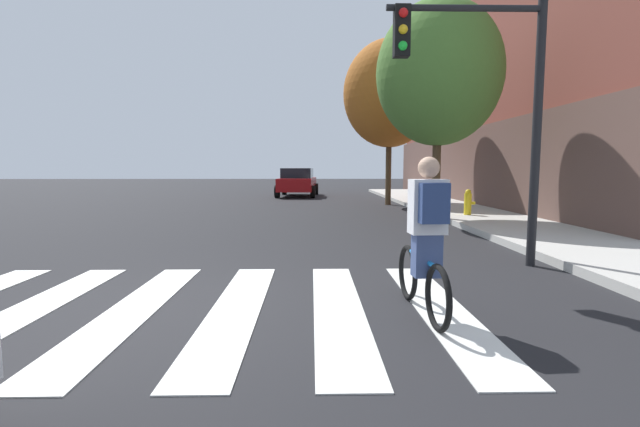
% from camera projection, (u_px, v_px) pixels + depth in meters
% --- Properties ---
extents(ground_plane, '(120.00, 120.00, 0.00)m').
position_uv_depth(ground_plane, '(167.00, 310.00, 4.95)').
color(ground_plane, black).
extents(crosswalk_stripes, '(6.27, 3.82, 0.01)m').
position_uv_depth(crosswalk_stripes, '(185.00, 309.00, 4.95)').
color(crosswalk_stripes, silver).
rests_on(crosswalk_stripes, ground).
extents(sedan_mid, '(2.37, 4.64, 1.56)m').
position_uv_depth(sedan_mid, '(298.00, 182.00, 24.69)').
color(sedan_mid, maroon).
rests_on(sedan_mid, ground).
extents(cyclist, '(0.37, 1.71, 1.69)m').
position_uv_depth(cyclist, '(426.00, 239.00, 4.61)').
color(cyclist, black).
rests_on(cyclist, ground).
extents(traffic_light_near, '(2.47, 0.28, 4.20)m').
position_uv_depth(traffic_light_near, '(486.00, 85.00, 6.86)').
color(traffic_light_near, black).
rests_on(traffic_light_near, ground).
extents(fire_hydrant, '(0.33, 0.22, 0.78)m').
position_uv_depth(fire_hydrant, '(468.00, 202.00, 13.51)').
color(fire_hydrant, gold).
rests_on(fire_hydrant, sidewalk).
extents(street_tree_near, '(3.51, 3.51, 6.24)m').
position_uv_depth(street_tree_near, '(439.00, 74.00, 12.43)').
color(street_tree_near, '#4C3823').
rests_on(street_tree_near, ground).
extents(street_tree_mid, '(3.89, 3.89, 6.92)m').
position_uv_depth(street_tree_mid, '(390.00, 94.00, 18.59)').
color(street_tree_mid, '#4C3823').
rests_on(street_tree_mid, ground).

